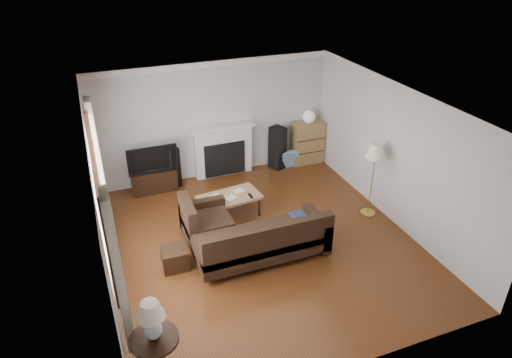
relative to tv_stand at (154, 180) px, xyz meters
name	(u,v)px	position (x,y,z in m)	size (l,w,h in m)	color
room	(263,179)	(1.39, -2.50, 1.02)	(5.10, 5.60, 2.54)	#572D13
window	(101,198)	(-1.06, -2.70, 1.32)	(0.12, 2.74, 1.54)	brown
curtain_near	(119,275)	(-1.01, -4.22, 1.17)	(0.10, 0.35, 2.10)	beige
curtain_far	(98,160)	(-1.01, -1.18, 1.17)	(0.10, 0.35, 2.10)	beige
fireplace	(223,150)	(1.54, 0.14, 0.35)	(1.40, 0.26, 1.15)	white
tv_stand	(154,180)	(0.00, 0.00, 0.00)	(0.90, 0.41, 0.45)	black
television	(152,158)	(0.00, 0.00, 0.51)	(0.99, 0.13, 0.57)	black
speaker_left	(172,167)	(0.40, 0.04, 0.21)	(0.24, 0.29, 0.88)	black
speaker_right	(277,148)	(2.76, 0.02, 0.26)	(0.27, 0.32, 0.97)	black
bookshelf	(307,143)	(3.51, 0.03, 0.26)	(0.71, 0.34, 0.97)	olive
globe_lamp	(309,117)	(3.51, 0.03, 0.89)	(0.28, 0.28, 0.28)	white
sectional_sofa	(262,238)	(1.24, -2.85, 0.15)	(2.34, 1.71, 0.76)	black
coffee_table	(230,206)	(1.13, -1.51, -0.01)	(1.13, 0.62, 0.44)	#A5794F
footstool	(175,258)	(-0.13, -2.58, -0.05)	(0.41, 0.41, 0.34)	black
floor_lamp	(372,180)	(3.61, -2.35, 0.50)	(0.37, 0.37, 1.45)	gold
table_lamp	(152,321)	(-0.76, -4.59, 0.74)	(0.32, 0.32, 0.52)	silver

